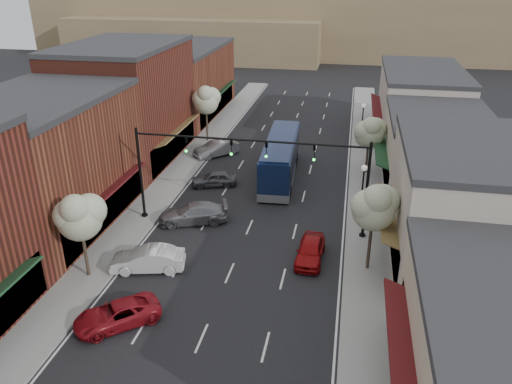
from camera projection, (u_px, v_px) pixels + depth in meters
The scene contains 28 objects.
ground at pixel (221, 292), 28.88m from camera, with size 160.00×160.00×0.00m, color black.
sidewalk_left at pixel (185, 166), 46.83m from camera, with size 2.80×73.00×0.15m, color gray.
sidewalk_right at pixel (367, 179), 43.92m from camera, with size 2.80×73.00×0.15m, color gray.
curb_left at pixel (199, 167), 46.59m from camera, with size 0.25×73.00×0.17m, color gray.
curb_right at pixel (351, 178), 44.16m from camera, with size 0.25×73.00×0.17m, color gray.
bldg_left_midnear at pixel (44, 163), 34.78m from camera, with size 10.14×14.10×9.40m.
bldg_left_midfar at pixel (127, 103), 46.98m from camera, with size 10.14×14.10×10.90m.
bldg_left_far at pixel (183, 81), 61.78m from camera, with size 10.14×18.10×8.40m.
bldg_right_midnear at pixel (463, 207), 30.24m from camera, with size 9.14×12.10×7.90m.
bldg_right_midfar at pixel (435, 152), 41.27m from camera, with size 9.14×12.10×6.40m.
bldg_right_far at pixel (419, 104), 53.57m from camera, with size 9.14×16.10×7.40m.
hill_far at pixel (327, 23), 106.79m from camera, with size 120.00×30.00×12.00m, color #7A6647.
hill_near at pixel (199, 37), 101.24m from camera, with size 50.00×20.00×8.00m, color #7A6647.
signal_mast_right at pixel (332, 174), 33.13m from camera, with size 8.22×0.46×7.00m.
signal_mast_left at pixel (171, 162), 35.08m from camera, with size 8.22×0.46×7.00m.
tree_right_near at pixel (375, 206), 29.11m from camera, with size 2.85×2.65×5.95m.
tree_right_far at pixel (370, 132), 43.59m from camera, with size 2.85×2.65×5.43m.
tree_left_near at pixel (79, 215), 28.51m from camera, with size 2.85×2.65×5.69m.
tree_left_far at pixel (206, 99), 51.58m from camera, with size 2.85×2.65×6.13m.
lamp_post_near at pixel (363, 184), 35.66m from camera, with size 0.44×0.44×4.44m.
lamp_post_far at pixel (363, 117), 51.29m from camera, with size 0.44×0.44×4.44m.
coach_bus at pixel (281, 157), 43.79m from camera, with size 3.11×11.81×3.58m.
red_hatchback at pixel (310, 250), 31.74m from camera, with size 1.66×4.12×1.41m, color #9C0B0D.
parked_car_a at pixel (117, 314), 26.06m from camera, with size 2.06×4.46×1.24m, color maroon.
parked_car_b at pixel (148, 259), 30.71m from camera, with size 1.58×4.53×1.49m, color silver.
parked_car_c at pixel (193, 213), 36.44m from camera, with size 2.05×5.05×1.47m, color gray.
parked_car_d at pixel (214, 179), 42.52m from camera, with size 1.55×3.85×1.31m, color #4F5156.
parked_car_e at pixel (216, 148), 49.24m from camera, with size 1.61×4.63×1.52m, color #A3A4A9.
Camera 1 is at (6.52, -23.05, 17.26)m, focal length 35.00 mm.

